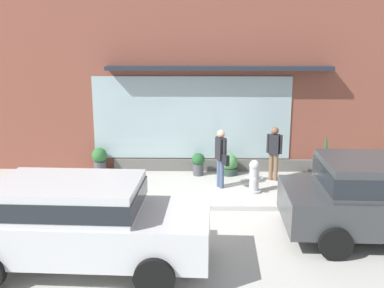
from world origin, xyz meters
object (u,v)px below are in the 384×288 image
object	(u,v)px
potted_plant_by_entrance	(325,156)
potted_plant_window_right	(198,163)
pedestrian_passerby	(274,150)
fire_hydrant	(254,176)
potted_plant_near_hydrant	(100,159)
parked_car_silver	(78,219)
potted_plant_doorstep	(229,165)
potted_plant_trailing_edge	(382,164)
pedestrian_with_handbag	(221,155)

from	to	relation	value
potted_plant_by_entrance	potted_plant_window_right	bearing A→B (deg)	176.92
pedestrian_passerby	potted_plant_by_entrance	size ratio (longest dim) A/B	1.15
pedestrian_passerby	potted_plant_by_entrance	distance (m)	1.55
fire_hydrant	potted_plant_near_hydrant	xyz separation A→B (m)	(-4.46, 1.70, -0.03)
parked_car_silver	potted_plant_by_entrance	bearing A→B (deg)	44.80
parked_car_silver	potted_plant_window_right	distance (m)	5.86
potted_plant_window_right	potted_plant_doorstep	world-z (taller)	potted_plant_window_right
pedestrian_passerby	potted_plant_window_right	world-z (taller)	pedestrian_passerby
parked_car_silver	potted_plant_doorstep	world-z (taller)	parked_car_silver
potted_plant_doorstep	potted_plant_by_entrance	size ratio (longest dim) A/B	0.47
potted_plant_window_right	potted_plant_by_entrance	distance (m)	3.68
pedestrian_passerby	potted_plant_doorstep	size ratio (longest dim) A/B	2.47
potted_plant_by_entrance	potted_plant_trailing_edge	world-z (taller)	potted_plant_by_entrance
pedestrian_with_handbag	potted_plant_window_right	world-z (taller)	pedestrian_with_handbag
fire_hydrant	potted_plant_by_entrance	bearing A→B (deg)	30.33
parked_car_silver	potted_plant_doorstep	distance (m)	6.32
potted_plant_window_right	potted_plant_near_hydrant	bearing A→B (deg)	175.70
fire_hydrant	parked_car_silver	distance (m)	5.35
pedestrian_passerby	fire_hydrant	bearing A→B (deg)	80.20
potted_plant_doorstep	fire_hydrant	bearing A→B (deg)	-70.21
pedestrian_passerby	parked_car_silver	world-z (taller)	parked_car_silver
potted_plant_window_right	potted_plant_by_entrance	bearing A→B (deg)	-3.08
parked_car_silver	potted_plant_by_entrance	size ratio (longest dim) A/B	3.33
potted_plant_by_entrance	fire_hydrant	bearing A→B (deg)	-149.67
fire_hydrant	pedestrian_passerby	world-z (taller)	pedestrian_passerby
fire_hydrant	pedestrian_passerby	distance (m)	1.32
pedestrian_with_handbag	potted_plant_window_right	bearing A→B (deg)	179.83
potted_plant_window_right	potted_plant_doorstep	xyz separation A→B (m)	(0.91, 0.08, -0.07)
fire_hydrant	potted_plant_trailing_edge	size ratio (longest dim) A/B	1.31
pedestrian_with_handbag	potted_plant_trailing_edge	xyz separation A→B (m)	(4.80, 1.15, -0.57)
pedestrian_with_handbag	parked_car_silver	size ratio (longest dim) A/B	0.36
fire_hydrant	potted_plant_by_entrance	xyz separation A→B (m)	(2.19, 1.28, 0.21)
potted_plant_window_right	potted_plant_near_hydrant	distance (m)	2.99
pedestrian_with_handbag	potted_plant_doorstep	distance (m)	1.38
pedestrian_with_handbag	pedestrian_passerby	world-z (taller)	pedestrian_with_handbag
parked_car_silver	pedestrian_with_handbag	bearing A→B (deg)	60.54
potted_plant_doorstep	potted_plant_trailing_edge	bearing A→B (deg)	-0.64
potted_plant_window_right	pedestrian_with_handbag	bearing A→B (deg)	-61.15
pedestrian_passerby	potted_plant_doorstep	world-z (taller)	pedestrian_passerby
potted_plant_window_right	potted_plant_trailing_edge	size ratio (longest dim) A/B	1.01
parked_car_silver	potted_plant_window_right	size ratio (longest dim) A/B	6.66
pedestrian_passerby	potted_plant_trailing_edge	bearing A→B (deg)	-148.86
pedestrian_with_handbag	pedestrian_passerby	bearing A→B (deg)	84.90
pedestrian_passerby	potted_plant_window_right	xyz separation A→B (m)	(-2.14, 0.44, -0.52)
potted_plant_near_hydrant	potted_plant_trailing_edge	world-z (taller)	potted_plant_near_hydrant
pedestrian_passerby	potted_plant_near_hydrant	world-z (taller)	pedestrian_passerby
pedestrian_passerby	potted_plant_doorstep	distance (m)	1.46
potted_plant_window_right	pedestrian_passerby	bearing A→B (deg)	-11.50
fire_hydrant	potted_plant_window_right	bearing A→B (deg)	134.99
pedestrian_passerby	potted_plant_by_entrance	bearing A→B (deg)	-148.03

